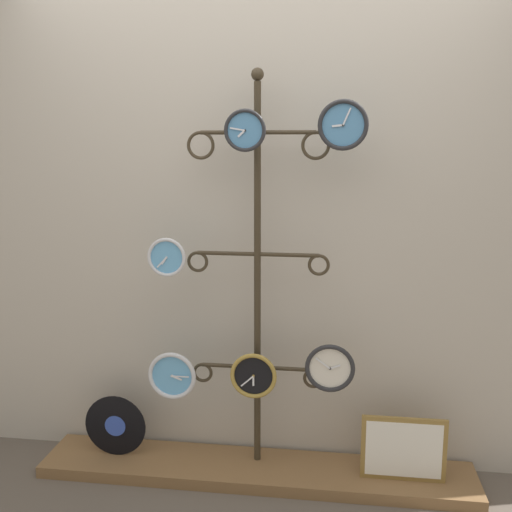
{
  "coord_description": "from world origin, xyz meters",
  "views": [
    {
      "loc": [
        0.39,
        -2.42,
        1.67
      ],
      "look_at": [
        0.0,
        0.36,
        1.14
      ],
      "focal_mm": 42.0,
      "sensor_mm": 36.0,
      "label": 1
    }
  ],
  "objects_px": {
    "clock_top_center": "(245,130)",
    "display_stand": "(257,348)",
    "clock_bottom_right": "(330,368)",
    "vinyl_record": "(115,426)",
    "picture_frame": "(403,449)",
    "clock_bottom_center": "(254,375)",
    "clock_top_right": "(343,125)",
    "clock_middle_left": "(167,257)",
    "clock_bottom_left": "(172,375)"
  },
  "relations": [
    {
      "from": "clock_bottom_left",
      "to": "clock_bottom_center",
      "type": "height_order",
      "value": "clock_bottom_center"
    },
    {
      "from": "clock_middle_left",
      "to": "picture_frame",
      "type": "bearing_deg",
      "value": -0.08
    },
    {
      "from": "clock_bottom_right",
      "to": "clock_top_right",
      "type": "bearing_deg",
      "value": -30.44
    },
    {
      "from": "clock_top_right",
      "to": "picture_frame",
      "type": "xyz_separation_m",
      "value": [
        0.33,
        0.0,
        -1.53
      ]
    },
    {
      "from": "display_stand",
      "to": "clock_bottom_left",
      "type": "bearing_deg",
      "value": -166.03
    },
    {
      "from": "clock_top_center",
      "to": "clock_middle_left",
      "type": "relative_size",
      "value": 1.01
    },
    {
      "from": "clock_bottom_left",
      "to": "clock_bottom_right",
      "type": "distance_m",
      "value": 0.78
    },
    {
      "from": "clock_bottom_right",
      "to": "picture_frame",
      "type": "height_order",
      "value": "clock_bottom_right"
    },
    {
      "from": "clock_top_right",
      "to": "vinyl_record",
      "type": "height_order",
      "value": "clock_top_right"
    },
    {
      "from": "vinyl_record",
      "to": "clock_bottom_right",
      "type": "bearing_deg",
      "value": -1.04
    },
    {
      "from": "clock_top_right",
      "to": "vinyl_record",
      "type": "xyz_separation_m",
      "value": [
        -1.14,
        0.04,
        -1.53
      ]
    },
    {
      "from": "clock_middle_left",
      "to": "clock_top_right",
      "type": "bearing_deg",
      "value": -0.21
    },
    {
      "from": "display_stand",
      "to": "clock_bottom_left",
      "type": "height_order",
      "value": "display_stand"
    },
    {
      "from": "clock_bottom_right",
      "to": "vinyl_record",
      "type": "relative_size",
      "value": 0.74
    },
    {
      "from": "clock_top_right",
      "to": "clock_bottom_right",
      "type": "distance_m",
      "value": 1.14
    },
    {
      "from": "display_stand",
      "to": "clock_bottom_right",
      "type": "distance_m",
      "value": 0.38
    },
    {
      "from": "clock_bottom_right",
      "to": "picture_frame",
      "type": "xyz_separation_m",
      "value": [
        0.36,
        -0.02,
        -0.39
      ]
    },
    {
      "from": "clock_bottom_left",
      "to": "picture_frame",
      "type": "height_order",
      "value": "clock_bottom_left"
    },
    {
      "from": "display_stand",
      "to": "vinyl_record",
      "type": "xyz_separation_m",
      "value": [
        -0.74,
        -0.06,
        -0.44
      ]
    },
    {
      "from": "clock_top_right",
      "to": "clock_bottom_center",
      "type": "bearing_deg",
      "value": 178.08
    },
    {
      "from": "clock_top_center",
      "to": "clock_top_right",
      "type": "height_order",
      "value": "clock_top_right"
    },
    {
      "from": "clock_bottom_center",
      "to": "picture_frame",
      "type": "xyz_separation_m",
      "value": [
        0.73,
        -0.01,
        -0.33
      ]
    },
    {
      "from": "clock_middle_left",
      "to": "display_stand",
      "type": "bearing_deg",
      "value": 12.64
    },
    {
      "from": "clock_bottom_center",
      "to": "vinyl_record",
      "type": "relative_size",
      "value": 0.71
    },
    {
      "from": "clock_top_center",
      "to": "display_stand",
      "type": "bearing_deg",
      "value": 68.34
    },
    {
      "from": "clock_bottom_left",
      "to": "vinyl_record",
      "type": "height_order",
      "value": "clock_bottom_left"
    },
    {
      "from": "clock_top_right",
      "to": "vinyl_record",
      "type": "distance_m",
      "value": 1.9
    },
    {
      "from": "display_stand",
      "to": "vinyl_record",
      "type": "distance_m",
      "value": 0.86
    },
    {
      "from": "clock_middle_left",
      "to": "clock_bottom_center",
      "type": "bearing_deg",
      "value": 1.43
    },
    {
      "from": "display_stand",
      "to": "clock_bottom_center",
      "type": "bearing_deg",
      "value": -94.85
    },
    {
      "from": "clock_middle_left",
      "to": "clock_bottom_left",
      "type": "bearing_deg",
      "value": -29.69
    },
    {
      "from": "clock_top_right",
      "to": "clock_bottom_left",
      "type": "xyz_separation_m",
      "value": [
        -0.81,
        -0.0,
        -1.22
      ]
    },
    {
      "from": "display_stand",
      "to": "clock_top_center",
      "type": "relative_size",
      "value": 10.47
    },
    {
      "from": "clock_top_right",
      "to": "clock_bottom_right",
      "type": "xyz_separation_m",
      "value": [
        -0.03,
        0.02,
        -1.14
      ]
    },
    {
      "from": "clock_top_center",
      "to": "clock_middle_left",
      "type": "xyz_separation_m",
      "value": [
        -0.38,
        0.01,
        -0.6
      ]
    },
    {
      "from": "clock_top_center",
      "to": "clock_top_right",
      "type": "bearing_deg",
      "value": 0.94
    },
    {
      "from": "clock_bottom_left",
      "to": "clock_bottom_center",
      "type": "xyz_separation_m",
      "value": [
        0.41,
        0.02,
        0.02
      ]
    },
    {
      "from": "clock_top_right",
      "to": "picture_frame",
      "type": "bearing_deg",
      "value": 0.26
    },
    {
      "from": "clock_bottom_center",
      "to": "picture_frame",
      "type": "relative_size",
      "value": 0.57
    },
    {
      "from": "clock_middle_left",
      "to": "clock_bottom_right",
      "type": "relative_size",
      "value": 0.79
    },
    {
      "from": "clock_bottom_left",
      "to": "vinyl_record",
      "type": "relative_size",
      "value": 0.75
    },
    {
      "from": "clock_middle_left",
      "to": "clock_bottom_left",
      "type": "height_order",
      "value": "clock_middle_left"
    },
    {
      "from": "clock_top_center",
      "to": "picture_frame",
      "type": "relative_size",
      "value": 0.47
    },
    {
      "from": "clock_top_right",
      "to": "clock_bottom_left",
      "type": "relative_size",
      "value": 0.92
    },
    {
      "from": "clock_bottom_center",
      "to": "picture_frame",
      "type": "bearing_deg",
      "value": -0.94
    },
    {
      "from": "clock_top_center",
      "to": "clock_bottom_left",
      "type": "relative_size",
      "value": 0.79
    },
    {
      "from": "clock_bottom_center",
      "to": "clock_bottom_right",
      "type": "height_order",
      "value": "clock_bottom_right"
    },
    {
      "from": "clock_top_right",
      "to": "clock_bottom_center",
      "type": "height_order",
      "value": "clock_top_right"
    },
    {
      "from": "clock_middle_left",
      "to": "picture_frame",
      "type": "distance_m",
      "value": 1.47
    },
    {
      "from": "clock_bottom_right",
      "to": "vinyl_record",
      "type": "distance_m",
      "value": 1.17
    }
  ]
}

